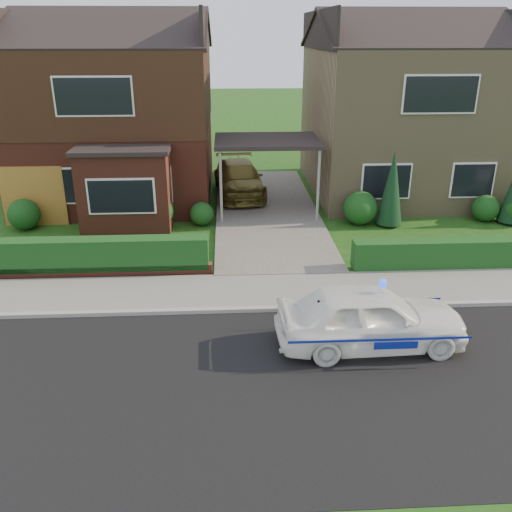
{
  "coord_description": "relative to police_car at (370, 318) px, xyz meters",
  "views": [
    {
      "loc": [
        -1.48,
        -8.68,
        6.35
      ],
      "look_at": [
        -0.81,
        3.5,
        1.3
      ],
      "focal_mm": 38.0,
      "sensor_mm": 36.0,
      "label": 1
    }
  ],
  "objects": [
    {
      "name": "ground",
      "position": [
        -1.53,
        -1.38,
        -0.69
      ],
      "size": [
        120.0,
        120.0,
        0.0
      ],
      "primitive_type": "plane",
      "color": "#194712",
      "rests_on": "ground"
    },
    {
      "name": "road",
      "position": [
        -1.53,
        -1.38,
        -0.69
      ],
      "size": [
        60.0,
        6.0,
        0.02
      ],
      "primitive_type": "cube",
      "color": "black",
      "rests_on": "ground"
    },
    {
      "name": "kerb",
      "position": [
        -1.53,
        1.67,
        -0.63
      ],
      "size": [
        60.0,
        0.16,
        0.12
      ],
      "primitive_type": "cube",
      "color": "#9E9993",
      "rests_on": "ground"
    },
    {
      "name": "sidewalk",
      "position": [
        -1.53,
        2.72,
        -0.64
      ],
      "size": [
        60.0,
        2.0,
        0.1
      ],
      "primitive_type": "cube",
      "color": "slate",
      "rests_on": "ground"
    },
    {
      "name": "driveway",
      "position": [
        -1.53,
        9.62,
        -0.63
      ],
      "size": [
        3.8,
        12.0,
        0.12
      ],
      "primitive_type": "cube",
      "color": "#666059",
      "rests_on": "ground"
    },
    {
      "name": "house_left",
      "position": [
        -7.31,
        12.52,
        3.12
      ],
      "size": [
        7.5,
        9.53,
        7.25
      ],
      "color": "brown",
      "rests_on": "ground"
    },
    {
      "name": "house_right",
      "position": [
        4.27,
        12.62,
        2.97
      ],
      "size": [
        7.5,
        8.06,
        7.25
      ],
      "color": "#95805B",
      "rests_on": "ground"
    },
    {
      "name": "carport_link",
      "position": [
        -1.53,
        9.58,
        1.97
      ],
      "size": [
        3.8,
        3.0,
        2.77
      ],
      "color": "black",
      "rests_on": "ground"
    },
    {
      "name": "garage_door",
      "position": [
        -9.78,
        8.58,
        0.36
      ],
      "size": [
        2.2,
        0.1,
        2.1
      ],
      "primitive_type": "cube",
      "color": "#975F21",
      "rests_on": "ground"
    },
    {
      "name": "dwarf_wall",
      "position": [
        -7.33,
        3.92,
        -0.51
      ],
      "size": [
        7.7,
        0.25,
        0.36
      ],
      "primitive_type": "cube",
      "color": "brown",
      "rests_on": "ground"
    },
    {
      "name": "hedge_left",
      "position": [
        -7.33,
        4.07,
        -0.69
      ],
      "size": [
        7.5,
        0.55,
        0.9
      ],
      "primitive_type": "cube",
      "color": "#133D18",
      "rests_on": "ground"
    },
    {
      "name": "hedge_right",
      "position": [
        4.27,
        3.97,
        -0.69
      ],
      "size": [
        7.5,
        0.55,
        0.8
      ],
      "primitive_type": "cube",
      "color": "#133D18",
      "rests_on": "ground"
    },
    {
      "name": "shrub_left_far",
      "position": [
        -10.03,
        8.12,
        -0.15
      ],
      "size": [
        1.08,
        1.08,
        1.08
      ],
      "primitive_type": "sphere",
      "color": "#133D18",
      "rests_on": "ground"
    },
    {
      "name": "shrub_left_mid",
      "position": [
        -5.53,
        7.92,
        -0.03
      ],
      "size": [
        1.32,
        1.32,
        1.32
      ],
      "primitive_type": "sphere",
      "color": "#133D18",
      "rests_on": "ground"
    },
    {
      "name": "shrub_left_near",
      "position": [
        -3.93,
        8.22,
        -0.27
      ],
      "size": [
        0.84,
        0.84,
        0.84
      ],
      "primitive_type": "sphere",
      "color": "#133D18",
      "rests_on": "ground"
    },
    {
      "name": "shrub_right_near",
      "position": [
        1.67,
        8.02,
        -0.09
      ],
      "size": [
        1.2,
        1.2,
        1.2
      ],
      "primitive_type": "sphere",
      "color": "#133D18",
      "rests_on": "ground"
    },
    {
      "name": "shrub_right_mid",
      "position": [
        6.27,
        8.12,
        -0.21
      ],
      "size": [
        0.96,
        0.96,
        0.96
      ],
      "primitive_type": "sphere",
      "color": "#133D18",
      "rests_on": "ground"
    },
    {
      "name": "conifer_a",
      "position": [
        2.67,
        7.82,
        0.61
      ],
      "size": [
        0.9,
        0.9,
        2.6
      ],
      "primitive_type": "cone",
      "color": "black",
      "rests_on": "ground"
    },
    {
      "name": "police_car",
      "position": [
        0.0,
        0.0,
        0.0
      ],
      "size": [
        3.72,
        4.11,
        1.54
      ],
      "rotation": [
        0.0,
        0.0,
        1.61
      ],
      "color": "white",
      "rests_on": "ground"
    },
    {
      "name": "driveway_car",
      "position": [
        -2.53,
        11.69,
        0.09
      ],
      "size": [
        2.21,
        4.69,
        1.32
      ],
      "primitive_type": "imported",
      "rotation": [
        0.0,
        0.0,
        0.08
      ],
      "color": "brown",
      "rests_on": "driveway"
    },
    {
      "name": "potted_plant_a",
      "position": [
        -7.35,
        7.62,
        -0.27
      ],
      "size": [
        0.46,
        0.33,
        0.83
      ],
      "primitive_type": "imported",
      "rotation": [
        0.0,
        0.0,
        -0.07
      ],
      "color": "gray",
      "rests_on": "ground"
    },
    {
      "name": "potted_plant_b",
      "position": [
        -7.82,
        4.62,
        -0.31
      ],
      "size": [
        0.51,
        0.47,
        0.76
      ],
      "primitive_type": "imported",
      "rotation": [
        0.0,
        0.0,
        0.38
      ],
      "color": "gray",
      "rests_on": "ground"
    },
    {
      "name": "potted_plant_c",
      "position": [
        -4.03,
        4.62,
        -0.28
      ],
      "size": [
        0.57,
        0.57,
        0.83
      ],
      "primitive_type": "imported",
      "rotation": [
        0.0,
        0.0,
        1.83
      ],
      "color": "gray",
      "rests_on": "ground"
    }
  ]
}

